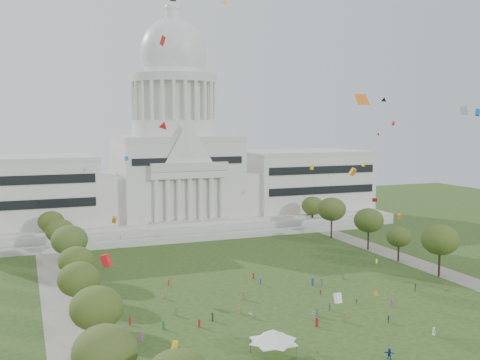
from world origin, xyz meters
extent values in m
plane|color=#2C4419|center=(0.00, 0.00, 0.00)|extent=(400.00, 400.00, 0.00)
cube|color=beige|center=(0.00, 115.00, 2.00)|extent=(160.00, 60.00, 4.00)
cube|color=beige|center=(0.00, 82.00, 1.00)|extent=(130.00, 3.00, 2.00)
cube|color=beige|center=(0.00, 90.00, 2.50)|extent=(140.00, 3.00, 5.00)
cube|color=silver|center=(-55.00, 114.00, 15.00)|extent=(50.00, 34.00, 22.00)
cube|color=silver|center=(55.00, 114.00, 15.00)|extent=(50.00, 34.00, 22.00)
cube|color=silver|center=(-27.00, 112.00, 12.00)|extent=(12.00, 26.00, 16.00)
cube|color=silver|center=(27.00, 112.00, 12.00)|extent=(12.00, 26.00, 16.00)
cube|color=silver|center=(0.00, 114.00, 18.00)|extent=(44.00, 38.00, 28.00)
cube|color=silver|center=(0.00, 94.00, 21.20)|extent=(28.00, 3.00, 2.40)
cube|color=black|center=(-55.00, 96.80, 17.00)|extent=(46.00, 0.40, 11.00)
cube|color=black|center=(55.00, 96.80, 17.00)|extent=(46.00, 0.40, 11.00)
cylinder|color=silver|center=(0.00, 114.00, 37.40)|extent=(32.00, 32.00, 6.00)
cylinder|color=silver|center=(0.00, 114.00, 47.40)|extent=(28.00, 28.00, 14.00)
cylinder|color=beige|center=(0.00, 114.00, 55.90)|extent=(32.40, 32.40, 3.00)
cylinder|color=silver|center=(0.00, 114.00, 61.40)|extent=(22.00, 22.00, 8.00)
ellipsoid|color=silver|center=(0.00, 114.00, 65.40)|extent=(25.00, 25.00, 26.20)
cylinder|color=silver|center=(0.00, 114.00, 78.90)|extent=(6.00, 6.00, 5.00)
ellipsoid|color=silver|center=(0.00, 114.00, 81.90)|extent=(6.40, 6.40, 5.12)
cylinder|color=black|center=(0.00, 114.00, 84.90)|extent=(2.40, 2.40, 2.00)
cube|color=gray|center=(-48.00, 30.00, 0.02)|extent=(8.00, 160.00, 0.04)
cube|color=gray|center=(48.00, 30.00, 0.02)|extent=(8.00, 160.00, 0.04)
ellipsoid|color=#3C4A1C|center=(-45.26, -21.68, 8.97)|extent=(8.85, 8.85, 7.24)
cylinder|color=black|center=(-44.07, -2.96, 2.88)|extent=(0.56, 0.56, 5.75)
ellipsoid|color=#3A4F18|center=(-44.07, -2.96, 8.97)|extent=(8.86, 8.86, 7.25)
cylinder|color=black|center=(-45.04, 17.30, 2.73)|extent=(0.56, 0.56, 5.47)
ellipsoid|color=#354817|center=(-45.04, 17.30, 8.53)|extent=(8.42, 8.42, 6.89)
cylinder|color=black|center=(44.17, 17.44, 3.10)|extent=(0.56, 0.56, 6.20)
ellipsoid|color=#3D5117|center=(44.17, 17.44, 9.68)|extent=(9.55, 9.55, 7.82)
cylinder|color=black|center=(-44.09, 33.92, 2.64)|extent=(0.56, 0.56, 5.27)
ellipsoid|color=#384B15|center=(-44.09, 33.92, 8.23)|extent=(8.12, 8.12, 6.65)
cylinder|color=black|center=(44.40, 34.48, 2.28)|extent=(0.56, 0.56, 4.56)
ellipsoid|color=#354919|center=(44.40, 34.48, 7.11)|extent=(7.01, 7.01, 5.74)
cylinder|color=black|center=(-44.08, 52.42, 3.02)|extent=(0.56, 0.56, 6.03)
ellipsoid|color=#39501E|center=(-44.08, 52.42, 9.41)|extent=(9.29, 9.29, 7.60)
cylinder|color=black|center=(44.76, 50.04, 2.98)|extent=(0.56, 0.56, 5.97)
ellipsoid|color=#324716|center=(44.76, 50.04, 9.31)|extent=(9.19, 9.19, 7.52)
cylinder|color=black|center=(-45.22, 71.01, 2.70)|extent=(0.56, 0.56, 5.41)
ellipsoid|color=#324B17|center=(-45.22, 71.01, 8.44)|extent=(8.33, 8.33, 6.81)
cylinder|color=black|center=(43.49, 70.19, 3.19)|extent=(0.56, 0.56, 6.37)
ellipsoid|color=#3D4C1A|center=(43.49, 70.19, 9.94)|extent=(9.82, 9.82, 8.03)
cylinder|color=black|center=(-46.87, 89.14, 2.66)|extent=(0.56, 0.56, 5.32)
ellipsoid|color=#334815|center=(-46.87, 89.14, 8.29)|extent=(8.19, 8.19, 6.70)
cylinder|color=black|center=(45.96, 88.13, 2.73)|extent=(0.56, 0.56, 5.47)
ellipsoid|color=#40521D|center=(45.96, 88.13, 8.53)|extent=(8.42, 8.42, 6.89)
cylinder|color=#4C4C4C|center=(-19.20, -15.26, 1.30)|extent=(0.12, 0.12, 2.60)
cylinder|color=#4C4C4C|center=(-13.38, -15.26, 1.30)|extent=(0.12, 0.12, 2.60)
cylinder|color=#4C4C4C|center=(-19.20, -9.44, 1.30)|extent=(0.12, 0.12, 2.60)
cylinder|color=#4C4C4C|center=(-13.38, -9.44, 1.30)|extent=(0.12, 0.12, 2.60)
cube|color=white|center=(-16.29, -12.35, 2.70)|extent=(6.41, 6.41, 0.21)
pyramid|color=white|center=(-16.29, -12.35, 3.85)|extent=(8.97, 8.97, 2.08)
imported|color=olive|center=(37.73, 7.37, 0.85)|extent=(0.98, 0.93, 1.69)
imported|color=#33723F|center=(30.68, 9.65, 0.87)|extent=(0.97, 0.97, 1.74)
imported|color=#33723F|center=(12.24, 6.36, 0.75)|extent=(0.96, 1.08, 1.49)
imported|color=#994C8C|center=(4.61, 4.76, 0.84)|extent=(0.62, 1.02, 1.68)
imported|color=silver|center=(-1.18, 1.10, 0.91)|extent=(1.68, 1.64, 1.82)
imported|color=silver|center=(15.44, -14.60, 0.83)|extent=(0.65, 0.89, 1.66)
imported|color=olive|center=(-8.81, -14.33, 0.83)|extent=(0.74, 0.72, 1.65)
imported|color=silver|center=(-12.63, 6.84, 0.93)|extent=(0.97, 0.68, 1.86)
imported|color=#26262B|center=(11.73, -5.93, 0.77)|extent=(1.11, 0.96, 1.54)
imported|color=olive|center=(8.16, 14.88, 0.68)|extent=(0.62, 0.88, 1.37)
imported|color=navy|center=(1.50, -20.15, 0.94)|extent=(1.83, 1.54, 1.88)
cube|color=#B21E1E|center=(-39.22, 0.27, 0.79)|extent=(0.41, 0.49, 1.59)
cube|color=olive|center=(3.91, -2.49, 0.93)|extent=(0.58, 0.54, 1.87)
cube|color=#33723F|center=(19.97, 24.29, 0.76)|extent=(0.46, 0.37, 1.52)
cube|color=#33723F|center=(-26.34, 13.46, 0.87)|extent=(0.37, 0.51, 1.74)
cube|color=olive|center=(-26.22, 25.45, 0.96)|extent=(0.34, 0.52, 1.91)
cube|color=#994C8C|center=(-35.63, 2.69, 0.86)|extent=(0.54, 0.49, 1.73)
cube|color=#B21E1E|center=(-22.67, 34.63, 0.76)|extent=(0.29, 0.42, 1.53)
cube|color=#994C8C|center=(-39.79, 21.56, 0.92)|extent=(0.57, 0.53, 1.85)
cube|color=#B21E1E|center=(-2.55, -2.71, 0.93)|extent=(0.49, 0.58, 1.86)
cube|color=navy|center=(10.03, 22.16, 0.91)|extent=(0.56, 0.49, 1.81)
cube|color=#4C4C51|center=(12.10, 21.33, 0.83)|extent=(0.28, 0.44, 1.66)
cube|color=#994C8C|center=(18.23, 1.84, 0.79)|extent=(0.41, 0.49, 1.57)
cube|color=olive|center=(-9.46, 18.09, 0.92)|extent=(0.57, 0.54, 1.85)
cube|color=#B21E1E|center=(-23.86, 5.45, 0.79)|extent=(0.49, 0.41, 1.58)
cube|color=#33723F|center=(0.37, 2.26, 0.93)|extent=(0.56, 0.45, 1.85)
cube|color=#26262B|center=(-20.39, 7.71, 0.88)|extent=(0.35, 0.50, 1.76)
cube|color=navy|center=(-1.43, 27.54, 0.73)|extent=(0.30, 0.42, 1.47)
cube|color=#B21E1E|center=(-1.05, 32.82, 0.75)|extent=(0.44, 0.46, 1.50)
cube|color=olive|center=(-13.91, 9.95, 0.93)|extent=(0.38, 0.54, 1.86)
cube|color=#33723F|center=(-30.48, 6.92, 0.83)|extent=(0.51, 0.51, 1.67)
cube|color=#B21E1E|center=(-36.08, 11.74, 0.74)|extent=(0.46, 0.43, 1.48)
cube|color=silver|center=(-42.00, 27.02, 0.77)|extent=(0.39, 0.47, 1.53)
camera|label=1|loc=(-54.53, -95.30, 39.41)|focal=42.00mm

